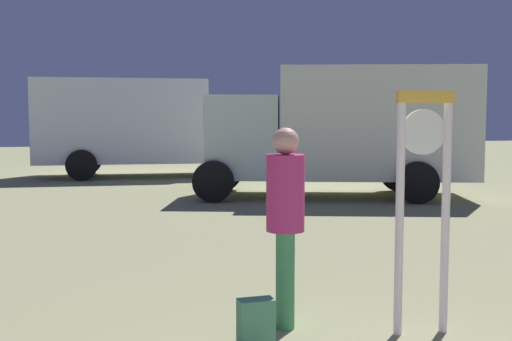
{
  "coord_description": "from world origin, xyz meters",
  "views": [
    {
      "loc": [
        -1.7,
        -2.04,
        1.82
      ],
      "look_at": [
        0.46,
        5.0,
        1.2
      ],
      "focal_mm": 43.96,
      "sensor_mm": 36.0,
      "label": 1
    }
  ],
  "objects_px": {
    "box_truck_near": "(346,127)",
    "box_truck_far": "(145,123)",
    "backpack": "(256,325)",
    "person_near_clock": "(285,216)",
    "standing_clock": "(423,186)"
  },
  "relations": [
    {
      "from": "box_truck_near",
      "to": "box_truck_far",
      "type": "distance_m",
      "value": 7.56
    },
    {
      "from": "backpack",
      "to": "box_truck_near",
      "type": "bearing_deg",
      "value": 60.73
    },
    {
      "from": "person_near_clock",
      "to": "backpack",
      "type": "xyz_separation_m",
      "value": [
        -0.41,
        -0.48,
        -0.77
      ]
    },
    {
      "from": "standing_clock",
      "to": "backpack",
      "type": "bearing_deg",
      "value": 178.39
    },
    {
      "from": "person_near_clock",
      "to": "box_truck_near",
      "type": "height_order",
      "value": "box_truck_near"
    },
    {
      "from": "backpack",
      "to": "box_truck_near",
      "type": "relative_size",
      "value": 0.06
    },
    {
      "from": "standing_clock",
      "to": "backpack",
      "type": "distance_m",
      "value": 1.79
    },
    {
      "from": "person_near_clock",
      "to": "box_truck_far",
      "type": "xyz_separation_m",
      "value": [
        0.63,
        14.68,
        0.68
      ]
    },
    {
      "from": "standing_clock",
      "to": "person_near_clock",
      "type": "bearing_deg",
      "value": 153.4
    },
    {
      "from": "standing_clock",
      "to": "box_truck_far",
      "type": "bearing_deg",
      "value": 91.52
    },
    {
      "from": "standing_clock",
      "to": "box_truck_far",
      "type": "distance_m",
      "value": 15.2
    },
    {
      "from": "backpack",
      "to": "box_truck_near",
      "type": "height_order",
      "value": "box_truck_near"
    },
    {
      "from": "standing_clock",
      "to": "box_truck_near",
      "type": "bearing_deg",
      "value": 68.68
    },
    {
      "from": "box_truck_far",
      "to": "box_truck_near",
      "type": "bearing_deg",
      "value": -60.04
    },
    {
      "from": "box_truck_near",
      "to": "backpack",
      "type": "bearing_deg",
      "value": -119.27
    }
  ]
}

